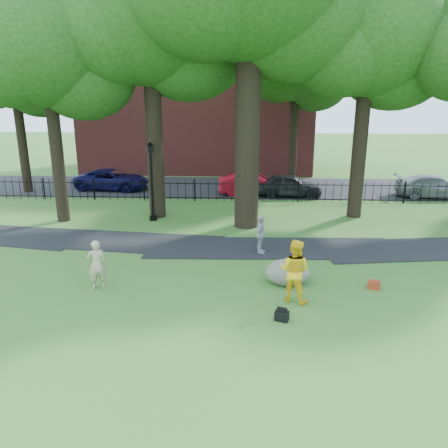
# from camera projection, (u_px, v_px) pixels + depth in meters

# --- Properties ---
(ground) EXTENTS (120.00, 120.00, 0.00)m
(ground) POSITION_uv_depth(u_px,v_px,m) (245.00, 289.00, 13.97)
(ground) COLOR #336C25
(ground) RESTS_ON ground
(footpath) EXTENTS (36.07, 3.85, 0.03)m
(footpath) POSITION_uv_depth(u_px,v_px,m) (271.00, 248.00, 17.65)
(footpath) COLOR black
(footpath) RESTS_ON ground
(street) EXTENTS (80.00, 7.00, 0.02)m
(street) POSITION_uv_depth(u_px,v_px,m) (246.00, 187.00, 29.29)
(street) COLOR black
(street) RESTS_ON ground
(iron_fence) EXTENTS (44.00, 0.04, 1.20)m
(iron_fence) POSITION_uv_depth(u_px,v_px,m) (246.00, 191.00, 25.29)
(iron_fence) COLOR black
(iron_fence) RESTS_ON ground
(brick_building) EXTENTS (18.00, 8.00, 12.00)m
(brick_building) POSITION_uv_depth(u_px,v_px,m) (198.00, 95.00, 35.44)
(brick_building) COLOR maroon
(brick_building) RESTS_ON ground
(tree_row) EXTENTS (26.82, 7.96, 12.42)m
(tree_row) POSITION_uv_depth(u_px,v_px,m) (260.00, 44.00, 19.68)
(tree_row) COLOR black
(tree_row) RESTS_ON ground
(woman) EXTENTS (0.69, 0.59, 1.60)m
(woman) POSITION_uv_depth(u_px,v_px,m) (97.00, 264.00, 13.82)
(woman) COLOR tan
(woman) RESTS_ON ground
(man) EXTENTS (1.17, 1.07, 1.93)m
(man) POSITION_uv_depth(u_px,v_px,m) (294.00, 271.00, 12.91)
(man) COLOR yellow
(man) RESTS_ON ground
(pedestrian) EXTENTS (0.61, 0.96, 1.51)m
(pedestrian) POSITION_uv_depth(u_px,v_px,m) (261.00, 235.00, 16.89)
(pedestrian) COLOR #A7A7AC
(pedestrian) RESTS_ON ground
(boulder) EXTENTS (1.77, 1.56, 0.86)m
(boulder) POSITION_uv_depth(u_px,v_px,m) (288.00, 271.00, 14.29)
(boulder) COLOR #615C51
(boulder) RESTS_ON ground
(lamppost) EXTENTS (0.38, 0.38, 3.84)m
(lamppost) POSITION_uv_depth(u_px,v_px,m) (152.00, 183.00, 21.10)
(lamppost) COLOR black
(lamppost) RESTS_ON ground
(backpack) EXTENTS (0.43, 0.35, 0.28)m
(backpack) POSITION_uv_depth(u_px,v_px,m) (282.00, 316.00, 11.96)
(backpack) COLOR black
(backpack) RESTS_ON ground
(red_bag) EXTENTS (0.44, 0.36, 0.26)m
(red_bag) POSITION_uv_depth(u_px,v_px,m) (374.00, 285.00, 13.94)
(red_bag) COLOR maroon
(red_bag) RESTS_ON ground
(red_sedan) EXTENTS (4.24, 1.71, 1.37)m
(red_sedan) POSITION_uv_depth(u_px,v_px,m) (252.00, 184.00, 27.06)
(red_sedan) COLOR #AE0D20
(red_sedan) RESTS_ON ground
(navy_van) EXTENTS (4.94, 2.66, 1.32)m
(navy_van) POSITION_uv_depth(u_px,v_px,m) (112.00, 180.00, 28.46)
(navy_van) COLOR #0B0B38
(navy_van) RESTS_ON ground
(grey_car) EXTENTS (4.11, 1.84, 1.37)m
(grey_car) POSITION_uv_depth(u_px,v_px,m) (289.00, 185.00, 26.58)
(grey_car) COLOR black
(grey_car) RESTS_ON ground
(silver_car) EXTENTS (4.80, 2.38, 1.34)m
(silver_car) POSITION_uv_depth(u_px,v_px,m) (435.00, 186.00, 26.28)
(silver_car) COLOR gray
(silver_car) RESTS_ON ground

